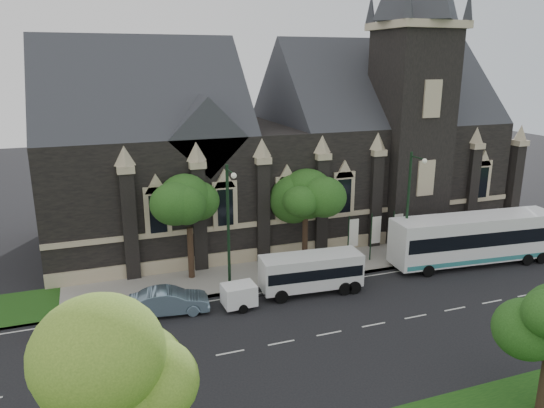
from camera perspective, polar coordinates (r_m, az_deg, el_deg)
name	(u,v)px	position (r m, az deg, el deg)	size (l,w,h in m)	color
ground	(329,334)	(31.05, 6.38, -14.17)	(160.00, 160.00, 0.00)	black
sidewalk	(273,272)	(38.84, 0.15, -7.58)	(80.00, 5.00, 0.15)	#9A948C
museum	(291,144)	(46.76, 2.14, 6.74)	(40.00, 17.70, 29.90)	black
tree_park_near	(125,351)	(17.69, -16.07, -15.50)	(4.42, 4.42, 8.56)	black
tree_walk_right	(307,191)	(39.21, 3.95, 1.47)	(4.08, 4.08, 7.80)	black
tree_walk_left	(191,203)	(36.61, -9.05, 0.15)	(3.91, 3.91, 7.64)	black
street_lamp_near	(409,204)	(39.62, 15.10, 0.05)	(0.36, 1.88, 9.00)	black
street_lamp_mid	(229,223)	(33.79, -4.82, -2.13)	(0.36, 1.88, 9.00)	black
banner_flag_left	(352,236)	(40.05, 8.89, -3.51)	(0.90, 0.10, 4.00)	black
banner_flag_center	(374,233)	(41.02, 11.35, -3.17)	(0.90, 0.10, 4.00)	black
banner_flag_right	(396,230)	(42.06, 13.69, -2.84)	(0.90, 0.10, 4.00)	black
tour_coach	(474,238)	(42.83, 21.62, -3.56)	(13.58, 4.03, 3.90)	white
shuttle_bus	(311,271)	(35.36, 4.41, -7.43)	(7.12, 2.93, 2.69)	silver
box_trailer	(239,295)	(33.39, -3.71, -10.09)	(3.05, 1.79, 1.61)	white
sedan	(169,301)	(33.35, -11.41, -10.60)	(1.74, 4.99, 1.64)	slate
car_far_red	(82,321)	(32.56, -20.40, -12.17)	(1.74, 4.32, 1.47)	maroon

